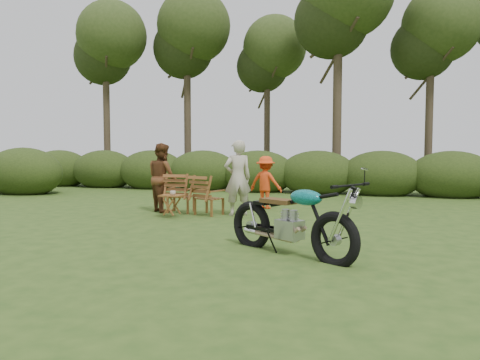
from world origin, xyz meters
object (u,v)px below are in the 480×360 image
(adult_b, at_px, (163,211))
(cup, at_px, (173,193))
(child, at_px, (266,208))
(motorcycle, at_px, (289,254))
(side_table, at_px, (172,206))
(lawn_chair_right, at_px, (209,215))
(lawn_chair_left, at_px, (181,212))
(adult_a, at_px, (238,215))

(adult_b, bearing_deg, cup, 167.27)
(cup, height_order, child, child)
(child, bearing_deg, adult_b, 40.27)
(motorcycle, bearing_deg, child, 138.09)
(side_table, xyz_separation_m, adult_b, (-0.63, 0.82, -0.24))
(lawn_chair_right, distance_m, side_table, 0.90)
(lawn_chair_left, bearing_deg, side_table, 97.31)
(cup, bearing_deg, adult_a, 33.85)
(lawn_chair_right, height_order, child, child)
(lawn_chair_left, xyz_separation_m, cup, (0.20, -0.82, 0.53))
(lawn_chair_left, bearing_deg, child, -146.41)
(adult_b, bearing_deg, side_table, 166.80)
(adult_b, bearing_deg, lawn_chair_left, -145.51)
(lawn_chair_left, height_order, side_table, side_table)
(adult_a, bearing_deg, lawn_chair_left, -32.44)
(lawn_chair_left, distance_m, child, 2.10)
(child, bearing_deg, lawn_chair_right, 67.35)
(lawn_chair_left, xyz_separation_m, adult_a, (1.37, -0.03, 0.00))
(lawn_chair_left, height_order, child, child)
(motorcycle, xyz_separation_m, side_table, (-3.04, 2.58, 0.24))
(child, bearing_deg, adult_a, 87.64)
(adult_b, xyz_separation_m, child, (2.15, 1.22, 0.00))
(cup, bearing_deg, motorcycle, -40.24)
(adult_b, height_order, child, adult_b)
(adult_a, xyz_separation_m, child, (0.30, 1.30, 0.00))
(lawn_chair_left, relative_size, adult_a, 0.54)
(motorcycle, distance_m, cup, 3.96)
(adult_b, relative_size, child, 1.24)
(lawn_chair_right, height_order, adult_a, adult_a)
(lawn_chair_right, height_order, lawn_chair_left, lawn_chair_left)
(lawn_chair_left, height_order, adult_a, adult_a)
(lawn_chair_left, xyz_separation_m, side_table, (0.15, -0.78, 0.24))
(lawn_chair_right, relative_size, child, 0.68)
(side_table, bearing_deg, lawn_chair_left, 100.79)
(cup, xyz_separation_m, adult_b, (-0.67, 0.86, -0.53))
(lawn_chair_right, relative_size, cup, 7.28)
(lawn_chair_left, relative_size, adult_b, 0.56)
(motorcycle, relative_size, side_table, 4.41)
(adult_a, relative_size, adult_b, 1.04)
(child, bearing_deg, side_table, 63.83)
(side_table, height_order, child, child)
(lawn_chair_right, xyz_separation_m, adult_b, (-1.23, 0.19, 0.00))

